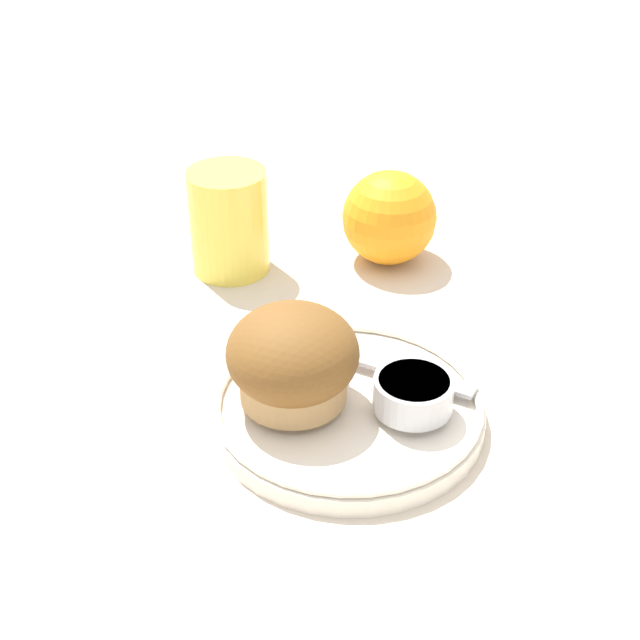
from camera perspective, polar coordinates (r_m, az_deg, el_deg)
The scene contains 8 objects.
ground_plane at distance 0.65m, azimuth 0.66°, elevation -5.76°, with size 3.00×3.00×0.00m, color beige.
plate at distance 0.63m, azimuth 1.79°, elevation -5.67°, with size 0.19×0.19×0.02m.
muffin at distance 0.61m, azimuth -1.75°, elevation -2.53°, with size 0.09×0.09×0.07m.
cream_ramekin at distance 0.61m, azimuth 5.99°, elevation -4.61°, with size 0.06×0.06×0.02m.
berry_pair at distance 0.65m, azimuth 0.06°, elevation -2.77°, with size 0.03×0.02×0.02m.
butter_knife at distance 0.66m, azimuth 2.41°, elevation -2.37°, with size 0.17×0.09×0.00m.
orange_fruit at distance 0.81m, azimuth 4.46°, elevation 6.55°, with size 0.09×0.09×0.09m.
juice_glass at distance 0.80m, azimuth -5.85°, elevation 6.30°, with size 0.07×0.07×0.09m.
Camera 1 is at (0.03, -0.50, 0.41)m, focal length 50.00 mm.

